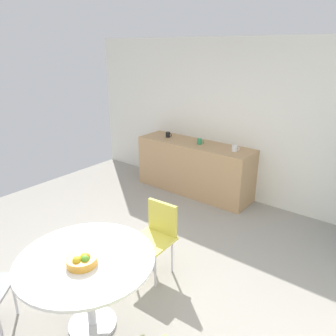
% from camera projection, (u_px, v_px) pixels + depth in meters
% --- Properties ---
extents(ground_plane, '(6.00, 6.00, 0.00)m').
position_uv_depth(ground_plane, '(99.00, 281.00, 3.62)').
color(ground_plane, '#9E998E').
extents(wall_back, '(6.00, 0.10, 2.60)m').
position_uv_depth(wall_back, '(234.00, 121.00, 5.36)').
color(wall_back, white).
rests_on(wall_back, ground_plane).
extents(counter_block, '(2.08, 0.60, 0.90)m').
position_uv_depth(counter_block, '(194.00, 168.00, 5.72)').
color(counter_block, tan).
rests_on(counter_block, ground_plane).
extents(round_table, '(1.19, 1.19, 0.75)m').
position_uv_depth(round_table, '(87.00, 270.00, 2.83)').
color(round_table, silver).
rests_on(round_table, ground_plane).
extents(chair_yellow, '(0.44, 0.44, 0.83)m').
position_uv_depth(chair_yellow, '(158.00, 230.00, 3.64)').
color(chair_yellow, silver).
rests_on(chair_yellow, ground_plane).
extents(fruit_bowl, '(0.26, 0.26, 0.11)m').
position_uv_depth(fruit_bowl, '(82.00, 260.00, 2.69)').
color(fruit_bowl, gold).
rests_on(fruit_bowl, round_table).
extents(mug_white, '(0.13, 0.08, 0.09)m').
position_uv_depth(mug_white, '(168.00, 135.00, 5.89)').
color(mug_white, black).
rests_on(mug_white, counter_block).
extents(mug_green, '(0.13, 0.08, 0.09)m').
position_uv_depth(mug_green, '(235.00, 148.00, 5.10)').
color(mug_green, white).
rests_on(mug_green, counter_block).
extents(mug_red, '(0.13, 0.08, 0.09)m').
position_uv_depth(mug_red, '(200.00, 141.00, 5.48)').
color(mug_red, '#338C59').
rests_on(mug_red, counter_block).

